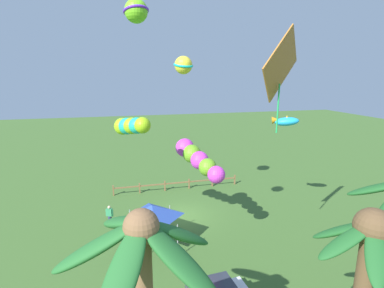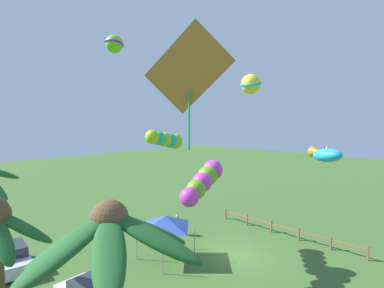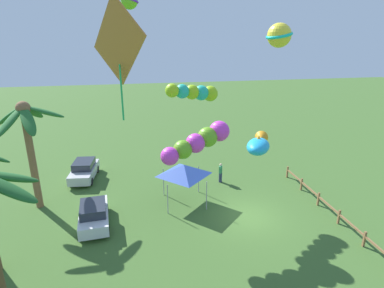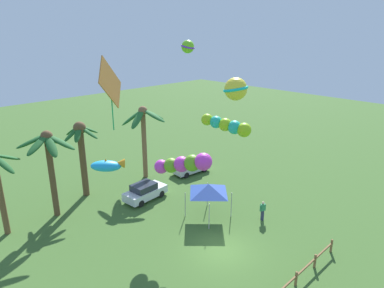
# 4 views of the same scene
# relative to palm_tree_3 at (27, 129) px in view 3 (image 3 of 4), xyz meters

# --- Properties ---
(ground_plane) EXTENTS (120.00, 120.00, 0.00)m
(ground_plane) POSITION_rel_palm_tree_3_xyz_m (-3.91, -13.57, -5.56)
(ground_plane) COLOR #3D6028
(palm_tree_3) EXTENTS (4.48, 4.54, 7.34)m
(palm_tree_3) POSITION_rel_palm_tree_3_xyz_m (0.00, 0.00, 0.00)
(palm_tree_3) COLOR brown
(palm_tree_3) RESTS_ON ground
(rail_fence) EXTENTS (11.70, 0.12, 0.95)m
(rail_fence) POSITION_rel_palm_tree_3_xyz_m (-4.57, -18.86, -4.98)
(rail_fence) COLOR brown
(rail_fence) RESTS_ON ground
(parked_car_0) EXTENTS (4.03, 2.02, 1.51)m
(parked_car_0) POSITION_rel_palm_tree_3_xyz_m (-3.07, -3.90, -4.81)
(parked_car_0) COLOR silver
(parked_car_0) RESTS_ON ground
(parked_car_1) EXTENTS (4.06, 2.10, 1.51)m
(parked_car_1) POSITION_rel_palm_tree_3_xyz_m (4.04, -2.46, -4.81)
(parked_car_1) COLOR #BCBCC1
(parked_car_1) RESTS_ON ground
(spectator_0) EXTENTS (0.52, 0.35, 1.59)m
(spectator_0) POSITION_rel_palm_tree_3_xyz_m (1.38, -13.20, -4.75)
(spectator_0) COLOR #2D3351
(spectator_0) RESTS_ON ground
(festival_tent) EXTENTS (2.86, 2.86, 2.85)m
(festival_tent) POSITION_rel_palm_tree_3_xyz_m (-1.26, -9.84, -3.09)
(festival_tent) COLOR #9E9EA3
(festival_tent) RESTS_ON ground
(kite_ball_0) EXTENTS (1.42, 1.42, 0.99)m
(kite_ball_0) POSITION_rel_palm_tree_3_xyz_m (-0.59, -6.84, 7.50)
(kite_ball_0) COLOR #71CC21
(kite_fish_1) EXTENTS (1.92, 1.51, 0.80)m
(kite_fish_1) POSITION_rel_palm_tree_3_xyz_m (-10.63, -11.12, 1.85)
(kite_fish_1) COLOR #1FA2E2
(kite_ball_2) EXTENTS (1.72, 1.72, 1.28)m
(kite_ball_2) POSITION_rel_palm_tree_3_xyz_m (-4.30, -14.54, 5.62)
(kite_ball_2) COLOR yellow
(kite_diamond_3) EXTENTS (3.01, 2.19, 5.07)m
(kite_diamond_3) POSITION_rel_palm_tree_3_xyz_m (-7.15, -6.24, 5.32)
(kite_diamond_3) COLOR #BA6F28
(kite_tube_4) EXTENTS (1.99, 3.72, 1.44)m
(kite_tube_4) POSITION_rel_palm_tree_3_xyz_m (-0.28, -10.74, 2.01)
(kite_tube_4) COLOR #96CC18
(kite_tube_5) EXTENTS (2.26, 4.19, 2.04)m
(kite_tube_5) POSITION_rel_palm_tree_3_xyz_m (-4.20, -10.22, -0.10)
(kite_tube_5) COLOR #D939CA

